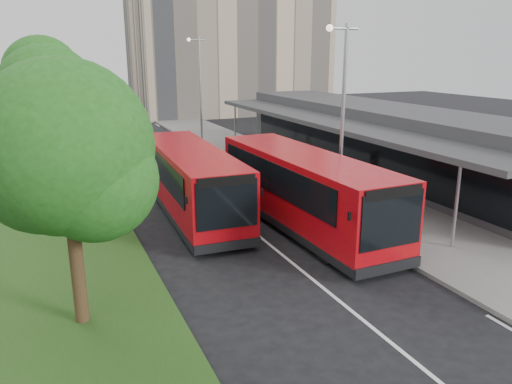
# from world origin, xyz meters

# --- Properties ---
(ground) EXTENTS (120.00, 120.00, 0.00)m
(ground) POSITION_xyz_m (0.00, 0.00, 0.00)
(ground) COLOR black
(ground) RESTS_ON ground
(pavement) EXTENTS (5.00, 80.00, 0.15)m
(pavement) POSITION_xyz_m (6.00, 20.00, 0.07)
(pavement) COLOR slate
(pavement) RESTS_ON ground
(grass_verge) EXTENTS (5.00, 80.00, 0.10)m
(grass_verge) POSITION_xyz_m (-7.00, 20.00, 0.05)
(grass_verge) COLOR #244817
(grass_verge) RESTS_ON ground
(lane_centre_line) EXTENTS (0.12, 70.00, 0.01)m
(lane_centre_line) POSITION_xyz_m (0.00, 15.00, 0.01)
(lane_centre_line) COLOR silver
(lane_centre_line) RESTS_ON ground
(kerb_dashes) EXTENTS (0.12, 56.00, 0.01)m
(kerb_dashes) POSITION_xyz_m (3.30, 19.00, 0.01)
(kerb_dashes) COLOR silver
(kerb_dashes) RESTS_ON ground
(office_block) EXTENTS (22.00, 12.00, 18.00)m
(office_block) POSITION_xyz_m (14.00, 42.00, 9.00)
(office_block) COLOR tan
(office_block) RESTS_ON ground
(station_building) EXTENTS (7.70, 26.00, 4.00)m
(station_building) POSITION_xyz_m (10.86, 8.00, 2.04)
(station_building) COLOR #323235
(station_building) RESTS_ON ground
(tree_near) EXTENTS (4.37, 4.37, 6.97)m
(tree_near) POSITION_xyz_m (-7.01, -2.95, 4.50)
(tree_near) COLOR #382816
(tree_near) RESTS_ON ground
(tree_mid) EXTENTS (4.62, 4.62, 7.42)m
(tree_mid) POSITION_xyz_m (-7.01, 9.05, 4.79)
(tree_mid) COLOR #382816
(tree_mid) RESTS_ON ground
(tree_far) EXTENTS (5.07, 5.07, 8.15)m
(tree_far) POSITION_xyz_m (-7.01, 21.05, 5.27)
(tree_far) COLOR #382816
(tree_far) RESTS_ON ground
(lamp_post_near) EXTENTS (1.44, 0.28, 8.00)m
(lamp_post_near) POSITION_xyz_m (4.12, 2.00, 4.72)
(lamp_post_near) COLOR #93979B
(lamp_post_near) RESTS_ON pavement
(lamp_post_far) EXTENTS (1.44, 0.28, 8.00)m
(lamp_post_far) POSITION_xyz_m (4.12, 22.00, 4.72)
(lamp_post_far) COLOR #93979B
(lamp_post_far) RESTS_ON pavement
(bus_main) EXTENTS (3.05, 11.01, 3.10)m
(bus_main) POSITION_xyz_m (2.08, 1.37, 1.59)
(bus_main) COLOR #BD0A0C
(bus_main) RESTS_ON ground
(bus_second) EXTENTS (3.11, 10.60, 2.97)m
(bus_second) POSITION_xyz_m (-1.62, 4.96, 1.52)
(bus_second) COLOR #BD0A0C
(bus_second) RESTS_ON ground
(litter_bin) EXTENTS (0.57, 0.57, 0.94)m
(litter_bin) POSITION_xyz_m (5.32, 9.42, 0.62)
(litter_bin) COLOR #3D2319
(litter_bin) RESTS_ON pavement
(bollard) EXTENTS (0.18, 0.18, 0.93)m
(bollard) POSITION_xyz_m (5.24, 18.05, 0.61)
(bollard) COLOR #F2AE0C
(bollard) RESTS_ON pavement
(car_near) EXTENTS (2.15, 3.42, 1.08)m
(car_near) POSITION_xyz_m (1.61, 38.33, 0.54)
(car_near) COLOR #63140E
(car_near) RESTS_ON ground
(car_far) EXTENTS (2.54, 4.09, 1.27)m
(car_far) POSITION_xyz_m (-1.21, 43.60, 0.64)
(car_far) COLOR navy
(car_far) RESTS_ON ground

